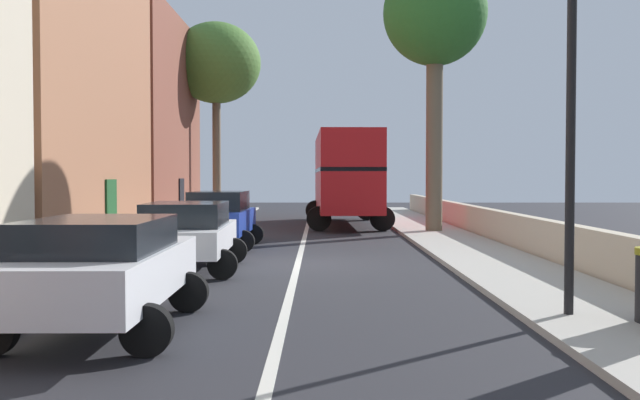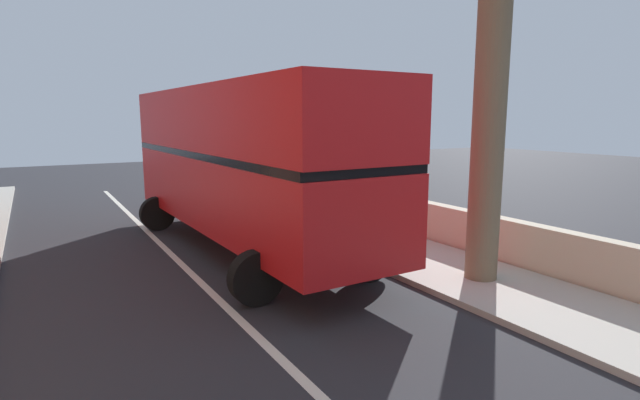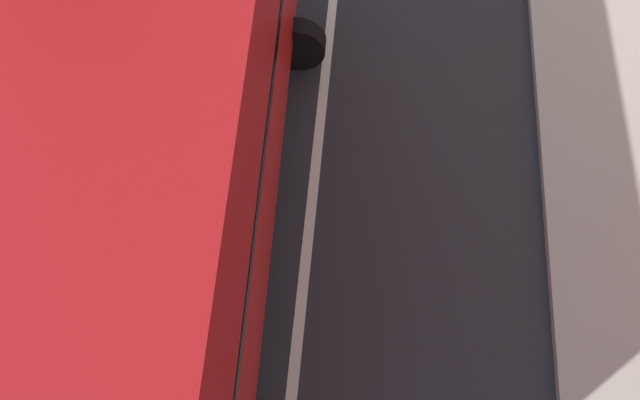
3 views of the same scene
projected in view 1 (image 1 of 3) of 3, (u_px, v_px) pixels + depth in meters
ground_plane at (298, 264)px, 17.64m from camera, size 84.00×84.00×0.00m
road_centre_line at (298, 264)px, 17.64m from camera, size 0.16×54.00×0.01m
sidewalk_left at (103, 261)px, 17.64m from camera, size 2.60×60.00×0.12m
sidewalk_right at (493, 261)px, 17.64m from camera, size 2.60×60.00×0.12m
boundary_wall_right at (555, 242)px, 17.62m from camera, size 0.36×54.00×1.07m
double_decker_bus at (345, 173)px, 31.73m from camera, size 3.75×10.48×4.06m
parked_car_white_left_0 at (188, 232)px, 16.20m from camera, size 2.62×4.52×1.60m
parked_car_white_left_1 at (102, 266)px, 9.85m from camera, size 2.55×4.58×1.61m
parked_car_blue_left_3 at (220, 216)px, 21.47m from camera, size 2.45×4.17×1.74m
street_tree_right_1 at (435, 18)px, 26.75m from camera, size 3.94×3.94×10.33m
street_tree_left_2 at (216, 64)px, 39.02m from camera, size 4.95×4.95×10.64m
lamppost_right at (572, 68)px, 10.44m from camera, size 0.32×0.32×6.31m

